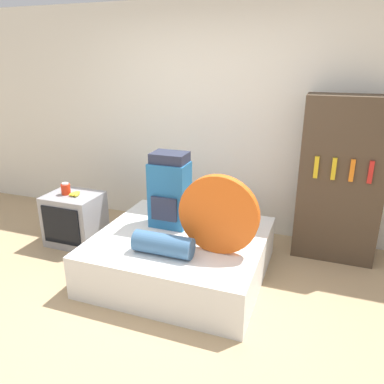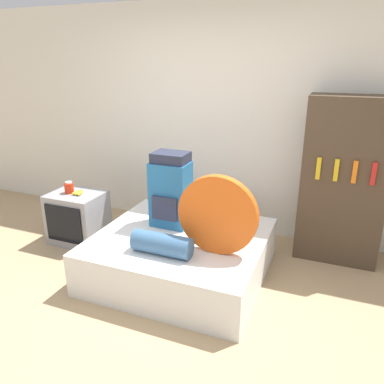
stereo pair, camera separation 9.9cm
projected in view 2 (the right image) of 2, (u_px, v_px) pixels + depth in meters
ground_plane at (145, 318)px, 3.04m from camera, size 16.00×16.00×0.00m
wall_back at (222, 121)px, 4.30m from camera, size 8.00×0.05×2.60m
bed at (181, 254)px, 3.60m from camera, size 1.56×1.46×0.41m
backpack at (171, 191)px, 3.65m from camera, size 0.37×0.30×0.74m
tent_bag at (218, 215)px, 3.12m from camera, size 0.69×0.08×0.69m
sleeping_roll at (162, 244)px, 3.17m from camera, size 0.52×0.19×0.19m
television at (78, 217)px, 4.23m from camera, size 0.58×0.49×0.58m
canister at (69, 188)px, 4.13m from camera, size 0.10×0.10×0.13m
banana_bunch at (79, 193)px, 4.11m from camera, size 0.12×0.15×0.04m
bookshelf at (343, 181)px, 3.71m from camera, size 0.80×0.41×1.67m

